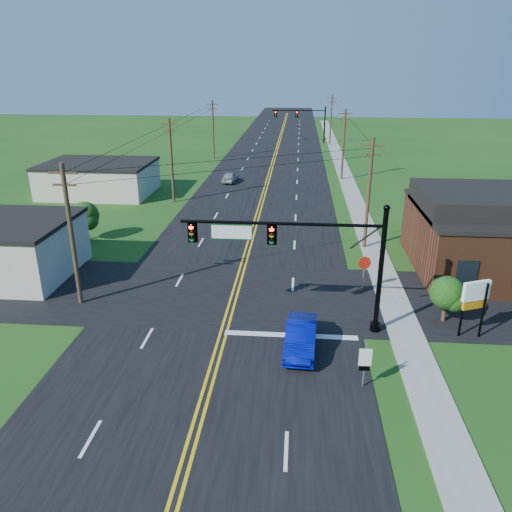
# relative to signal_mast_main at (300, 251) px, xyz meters

# --- Properties ---
(ground) EXTENTS (260.00, 260.00, 0.00)m
(ground) POSITION_rel_signal_mast_main_xyz_m (-4.34, -8.00, -4.75)
(ground) COLOR #184614
(ground) RESTS_ON ground
(road_main) EXTENTS (16.00, 220.00, 0.04)m
(road_main) POSITION_rel_signal_mast_main_xyz_m (-4.34, 42.00, -4.73)
(road_main) COLOR black
(road_main) RESTS_ON ground
(road_cross) EXTENTS (70.00, 10.00, 0.04)m
(road_cross) POSITION_rel_signal_mast_main_xyz_m (-4.34, 4.00, -4.73)
(road_cross) COLOR black
(road_cross) RESTS_ON ground
(sidewalk) EXTENTS (2.00, 160.00, 0.08)m
(sidewalk) POSITION_rel_signal_mast_main_xyz_m (6.16, 32.00, -4.71)
(sidewalk) COLOR gray
(sidewalk) RESTS_ON ground
(signal_mast_main) EXTENTS (11.30, 0.60, 7.48)m
(signal_mast_main) POSITION_rel_signal_mast_main_xyz_m (0.00, 0.00, 0.00)
(signal_mast_main) COLOR black
(signal_mast_main) RESTS_ON ground
(signal_mast_far) EXTENTS (10.98, 0.60, 7.48)m
(signal_mast_far) POSITION_rel_signal_mast_main_xyz_m (0.10, 72.00, -0.20)
(signal_mast_far) COLOR black
(signal_mast_far) RESTS_ON ground
(cream_bldg_far) EXTENTS (12.20, 9.20, 3.70)m
(cream_bldg_far) POSITION_rel_signal_mast_main_xyz_m (-23.34, 30.00, -2.89)
(cream_bldg_far) COLOR beige
(cream_bldg_far) RESTS_ON ground
(utility_pole_left_a) EXTENTS (1.80, 0.28, 9.00)m
(utility_pole_left_a) POSITION_rel_signal_mast_main_xyz_m (-13.84, 2.00, -0.03)
(utility_pole_left_a) COLOR #3D2D1C
(utility_pole_left_a) RESTS_ON ground
(utility_pole_left_b) EXTENTS (1.80, 0.28, 9.00)m
(utility_pole_left_b) POSITION_rel_signal_mast_main_xyz_m (-13.84, 27.00, -0.03)
(utility_pole_left_b) COLOR #3D2D1C
(utility_pole_left_b) RESTS_ON ground
(utility_pole_left_c) EXTENTS (1.80, 0.28, 9.00)m
(utility_pole_left_c) POSITION_rel_signal_mast_main_xyz_m (-13.84, 54.00, -0.03)
(utility_pole_left_c) COLOR #3D2D1C
(utility_pole_left_c) RESTS_ON ground
(utility_pole_right_a) EXTENTS (1.80, 0.28, 9.00)m
(utility_pole_right_a) POSITION_rel_signal_mast_main_xyz_m (5.46, 14.00, -0.03)
(utility_pole_right_a) COLOR #3D2D1C
(utility_pole_right_a) RESTS_ON ground
(utility_pole_right_b) EXTENTS (1.80, 0.28, 9.00)m
(utility_pole_right_b) POSITION_rel_signal_mast_main_xyz_m (5.46, 40.00, -0.03)
(utility_pole_right_b) COLOR #3D2D1C
(utility_pole_right_b) RESTS_ON ground
(utility_pole_right_c) EXTENTS (1.80, 0.28, 9.00)m
(utility_pole_right_c) POSITION_rel_signal_mast_main_xyz_m (5.46, 70.00, -0.03)
(utility_pole_right_c) COLOR #3D2D1C
(utility_pole_right_c) RESTS_ON ground
(tree_right_back) EXTENTS (3.00, 3.00, 4.10)m
(tree_right_back) POSITION_rel_signal_mast_main_xyz_m (11.66, 18.00, -2.15)
(tree_right_back) COLOR #3D2D1C
(tree_right_back) RESTS_ON ground
(shrub_corner) EXTENTS (2.00, 2.00, 2.86)m
(shrub_corner) POSITION_rel_signal_mast_main_xyz_m (8.66, 1.50, -2.90)
(shrub_corner) COLOR #3D2D1C
(shrub_corner) RESTS_ON ground
(tree_left) EXTENTS (2.40, 2.40, 3.37)m
(tree_left) POSITION_rel_signal_mast_main_xyz_m (-18.34, 14.00, -2.59)
(tree_left) COLOR #3D2D1C
(tree_left) RESTS_ON ground
(blue_car) EXTENTS (1.83, 4.63, 1.50)m
(blue_car) POSITION_rel_signal_mast_main_xyz_m (0.20, -2.41, -4.00)
(blue_car) COLOR #071098
(blue_car) RESTS_ON ground
(distant_car) EXTENTS (1.90, 4.02, 1.33)m
(distant_car) POSITION_rel_signal_mast_main_xyz_m (-8.92, 37.09, -4.08)
(distant_car) COLOR #B6B7BB
(distant_car) RESTS_ON ground
(route_sign) EXTENTS (0.61, 0.10, 2.42)m
(route_sign) POSITION_rel_signal_mast_main_xyz_m (3.16, -5.46, -3.34)
(route_sign) COLOR slate
(route_sign) RESTS_ON ground
(stop_sign) EXTENTS (0.89, 0.22, 2.54)m
(stop_sign) POSITION_rel_signal_mast_main_xyz_m (4.32, 5.25, -2.92)
(stop_sign) COLOR slate
(stop_sign) RESTS_ON ground
(pylon_sign) EXTENTS (1.61, 0.84, 3.40)m
(pylon_sign) POSITION_rel_signal_mast_main_xyz_m (9.62, -0.23, -2.27)
(pylon_sign) COLOR black
(pylon_sign) RESTS_ON ground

